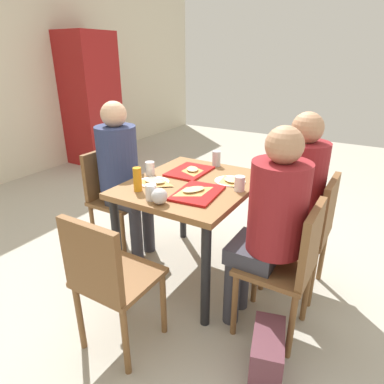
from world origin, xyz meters
The scene contains 25 objects.
ground_plane centered at (0.00, 0.00, -0.01)m, with size 10.00×10.00×0.02m, color #B2AD9E.
main_table centered at (0.00, 0.00, 0.65)m, with size 0.98×0.83×0.76m.
chair_near_left centered at (-0.25, -0.80, 0.51)m, with size 0.40×0.40×0.87m.
chair_near_right centered at (0.25, -0.80, 0.51)m, with size 0.40×0.40×0.87m.
chair_far_side centered at (0.00, 0.80, 0.51)m, with size 0.40×0.40×0.87m.
chair_left_end centered at (-0.88, 0.00, 0.51)m, with size 0.40×0.40×0.87m.
person_in_red centered at (-0.25, -0.66, 0.76)m, with size 0.32×0.42×1.28m.
person_in_brown_jacket centered at (0.25, -0.66, 0.76)m, with size 0.32×0.42×1.28m.
person_far_side centered at (0.00, 0.66, 0.76)m, with size 0.32×0.42×1.28m.
tray_red_near centered at (-0.17, -0.14, 0.77)m, with size 0.36×0.26×0.02m, color #B21414.
tray_red_far centered at (0.17, 0.12, 0.77)m, with size 0.36×0.26×0.02m, color #B21414.
paper_plate_center centered at (-0.15, 0.23, 0.76)m, with size 0.22×0.22×0.01m, color white.
paper_plate_near_edge centered at (0.15, -0.23, 0.76)m, with size 0.22×0.22×0.01m, color white.
pizza_slice_a centered at (-0.18, -0.12, 0.78)m, with size 0.26×0.22×0.02m.
pizza_slice_b centered at (0.17, 0.10, 0.78)m, with size 0.22×0.21×0.02m.
pizza_slice_c centered at (-0.16, 0.21, 0.78)m, with size 0.16×0.23×0.02m.
pizza_slice_d centered at (0.14, -0.25, 0.78)m, with size 0.23×0.24×0.02m.
plastic_cup_a centered at (-0.02, 0.35, 0.81)m, with size 0.07×0.07×0.10m, color white.
plastic_cup_b centered at (0.02, -0.35, 0.81)m, with size 0.07×0.07×0.10m, color white.
plastic_cup_c centered at (-0.39, 0.06, 0.81)m, with size 0.07×0.07×0.10m, color white.
soda_can centered at (0.42, 0.02, 0.82)m, with size 0.07×0.07×0.12m, color #B7BCC6.
condiment_bottle centered at (-0.32, 0.23, 0.84)m, with size 0.06×0.06×0.16m, color orange.
foil_bundle centered at (-0.42, -0.02, 0.81)m, with size 0.10×0.10×0.10m, color silver.
handbag centered at (-0.60, -0.81, 0.14)m, with size 0.32×0.16×0.28m, color #592D38.
drink_fridge centered at (1.81, 2.85, 0.95)m, with size 0.70×0.60×1.90m, color maroon.
Camera 1 is at (-1.92, -1.14, 1.61)m, focal length 31.55 mm.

